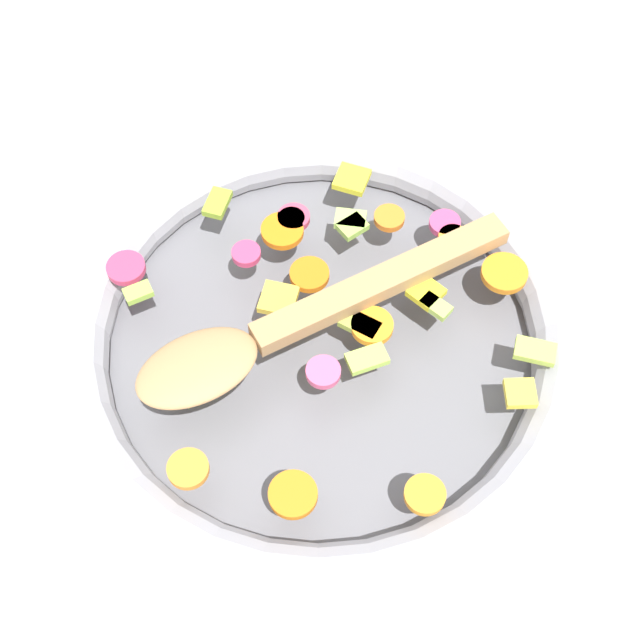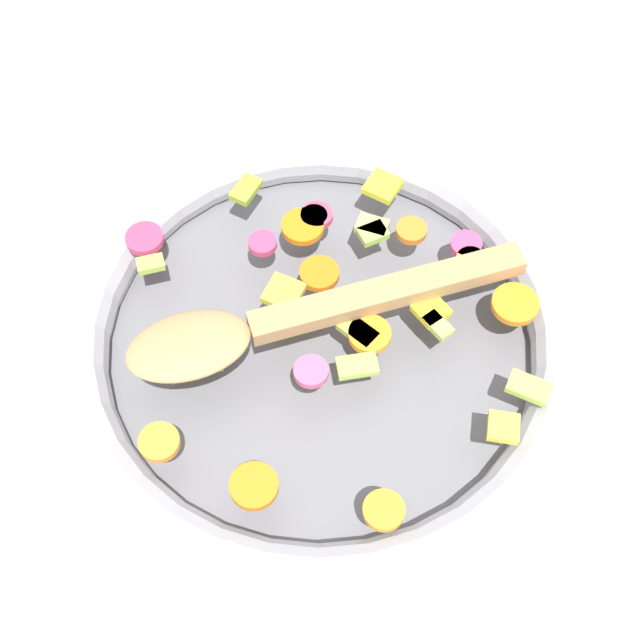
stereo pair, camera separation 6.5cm
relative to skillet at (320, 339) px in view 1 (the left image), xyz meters
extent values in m
plane|color=silver|center=(0.00, 0.00, -0.02)|extent=(4.00, 4.00, 0.00)
cylinder|color=slate|center=(0.00, 0.00, -0.02)|extent=(0.37, 0.37, 0.01)
torus|color=#9E9EA5|center=(0.00, 0.00, 0.00)|extent=(0.42, 0.42, 0.05)
cylinder|color=orange|center=(0.14, -0.05, 0.03)|extent=(0.04, 0.04, 0.01)
cylinder|color=orange|center=(-0.03, 0.02, 0.03)|extent=(0.04, 0.04, 0.01)
cylinder|color=orange|center=(0.03, 0.02, 0.03)|extent=(0.04, 0.04, 0.01)
cylinder|color=orange|center=(0.08, -0.11, 0.03)|extent=(0.03, 0.03, 0.01)
cylinder|color=orange|center=(-0.03, 0.10, 0.03)|extent=(0.02, 0.02, 0.01)
cylinder|color=orange|center=(-0.08, 0.03, 0.03)|extent=(0.04, 0.04, 0.01)
cylinder|color=orange|center=(0.02, -0.14, 0.03)|extent=(0.04, 0.04, 0.01)
cylinder|color=orange|center=(0.07, 0.13, 0.03)|extent=(0.05, 0.05, 0.01)
cylinder|color=orange|center=(0.02, 0.12, 0.03)|extent=(0.03, 0.03, 0.01)
cube|color=#B8D15F|center=(-0.02, -0.08, 0.03)|extent=(0.03, 0.03, 0.01)
cube|color=#98AE41|center=(0.02, 0.02, 0.03)|extent=(0.03, 0.02, 0.01)
cube|color=#9BCC50|center=(-0.04, 0.08, 0.03)|extent=(0.02, 0.02, 0.01)
cube|color=#8DB839|center=(-0.02, -0.10, 0.03)|extent=(0.01, 0.03, 0.01)
cube|color=#ABCB5F|center=(-0.05, 0.08, 0.03)|extent=(0.03, 0.03, 0.01)
cube|color=#ADD356|center=(0.05, 0.07, 0.03)|extent=(0.02, 0.01, 0.01)
cube|color=#B8D750|center=(0.13, 0.09, 0.03)|extent=(0.03, 0.03, 0.01)
cube|color=#B2DC50|center=(0.05, 0.00, 0.03)|extent=(0.03, 0.03, 0.01)
cube|color=#92B842|center=(-0.02, -0.02, 0.03)|extent=(0.01, 0.02, 0.01)
cube|color=#A4D14A|center=(-0.11, -0.08, 0.03)|extent=(0.02, 0.02, 0.01)
cube|color=#8EB230|center=(-0.13, 0.02, 0.03)|extent=(0.03, 0.03, 0.01)
cylinder|color=#C4425C|center=(-0.08, 0.05, 0.03)|extent=(0.03, 0.03, 0.01)
cylinder|color=pink|center=(-0.04, -0.06, 0.03)|extent=(0.03, 0.03, 0.01)
cylinder|color=#C74272|center=(0.01, 0.13, 0.03)|extent=(0.03, 0.03, 0.01)
cylinder|color=#D63C66|center=(-0.08, 0.00, 0.03)|extent=(0.02, 0.02, 0.01)
cylinder|color=#CF395F|center=(-0.13, -0.07, 0.03)|extent=(0.04, 0.04, 0.01)
cylinder|color=#E25580|center=(0.03, -0.03, 0.03)|extent=(0.03, 0.03, 0.01)
cylinder|color=#D25784|center=(-0.08, 0.05, 0.03)|extent=(0.03, 0.03, 0.01)
cube|color=gold|center=(-0.03, -0.01, 0.03)|extent=(0.04, 0.04, 0.01)
cube|color=yellow|center=(0.14, 0.06, 0.03)|extent=(0.03, 0.03, 0.01)
cube|color=yellow|center=(0.04, 0.07, 0.03)|extent=(0.02, 0.02, 0.01)
cube|color=yellow|center=(-0.08, 0.11, 0.03)|extent=(0.03, 0.03, 0.01)
cube|color=#A87F51|center=(0.01, 0.05, 0.04)|extent=(0.08, 0.21, 0.01)
ellipsoid|color=#A87F51|center=(-0.03, -0.09, 0.04)|extent=(0.08, 0.10, 0.01)
camera|label=1|loc=(0.24, -0.24, 0.59)|focal=50.00mm
camera|label=2|loc=(0.28, -0.19, 0.59)|focal=50.00mm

